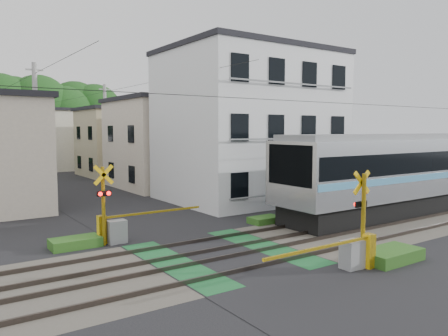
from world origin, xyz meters
TOP-DOWN VIEW (x-y plane):
  - ground at (0.00, 0.00)m, footprint 120.00×120.00m
  - track_bed at (0.00, 0.00)m, footprint 120.00×120.00m
  - crossing_signal_near at (2.59, -3.65)m, footprint 4.74×0.65m
  - crossing_signal_far at (-2.59, 3.65)m, footprint 4.74×0.65m
  - apartment_block at (8.50, 9.49)m, footprint 10.20×8.36m
  - houses_row at (0.25, 25.92)m, footprint 22.07×31.35m
  - tree_hill at (-0.75, 47.15)m, footprint 40.00×13.47m
  - catenary at (6.00, 0.03)m, footprint 60.00×5.04m
  - utility_poles at (-1.05, 23.01)m, footprint 7.90×42.00m
  - pedestrian at (-0.55, 27.45)m, footprint 0.69×0.54m
  - weed_patches at (1.76, -0.09)m, footprint 10.25×8.80m

SIDE VIEW (x-z plane):
  - ground at x=0.00m, z-range 0.00..0.00m
  - track_bed at x=0.00m, z-range -0.03..0.11m
  - weed_patches at x=1.76m, z-range -0.02..0.38m
  - crossing_signal_near at x=2.59m, z-range -0.83..2.25m
  - crossing_signal_far at x=-2.59m, z-range -0.83..2.25m
  - pedestrian at x=-0.55m, z-range 0.00..1.68m
  - houses_row at x=0.25m, z-range -0.16..6.64m
  - catenary at x=6.00m, z-range 0.20..7.20m
  - utility_poles at x=-1.05m, z-range 0.08..8.08m
  - apartment_block at x=8.50m, z-range 0.01..9.31m
  - tree_hill at x=-0.75m, z-range 0.37..12.09m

